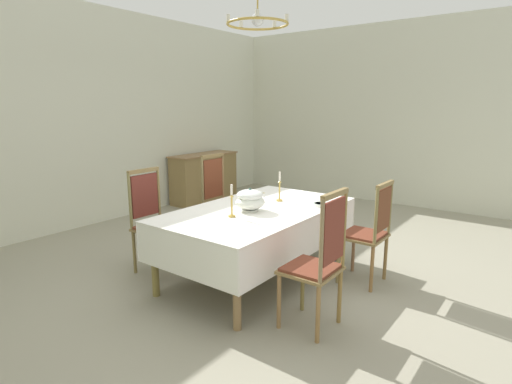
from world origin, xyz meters
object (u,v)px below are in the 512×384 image
Objects in this scene: chandelier at (258,23)px; bowl_near_right at (252,192)px; chair_north_a at (153,219)px; candlestick_west at (232,204)px; candlestick_east at (280,189)px; bowl_near_left at (320,204)px; spoon_secondary at (256,192)px; chair_south_b at (370,230)px; spoon_primary at (323,203)px; soup_tureen at (250,200)px; chair_north_b at (220,199)px; chair_south_a at (318,259)px; dining_table at (257,215)px; sideboard at (204,177)px.

bowl_near_right is at bearing 41.76° from chandelier.
candlestick_west is at bearing 97.47° from chair_north_a.
bowl_near_left is (0.06, -0.48, -0.11)m from candlestick_east.
chair_south_b is at bearing -95.90° from spoon_secondary.
spoon_primary is 0.96m from spoon_secondary.
candlestick_west is 1.80× the size of spoon_secondary.
bowl_near_left is at bearing -38.78° from soup_tureen.
chair_north_a is 3.40× the size of candlestick_east.
candlestick_west is 2.01× the size of bowl_near_right.
chair_north_a reaches higher than chair_south_b.
bowl_near_left is at bearing -93.30° from bowl_near_right.
bowl_near_right is at bearing 87.59° from chair_north_b.
chair_north_b reaches higher than bowl_near_right.
bowl_near_right is at bearing 54.12° from chair_south_a.
chair_south_a is at bearing -130.69° from spoon_secondary.
chair_north_a reaches higher than candlestick_west.
candlestick_west is 1.11m from spoon_primary.
chair_south_a reaches higher than soup_tureen.
soup_tureen is at bearing -149.53° from spoon_secondary.
dining_table is 3.22× the size of chandelier.
sideboard is (1.67, 3.40, -0.31)m from spoon_primary.
sideboard is at bearing 52.58° from chandelier.
sideboard is at bearing 77.58° from spoon_primary.
sideboard is at bearing 52.58° from dining_table.
chair_north_a is 1.13m from soup_tureen.
chandelier is at bearing 61.69° from chair_south_a.
dining_table is at bearing -0.00° from candlestick_west.
soup_tureen is 1.71m from chandelier.
chair_south_a is at bearing -152.47° from bowl_near_left.
dining_table is 0.81m from spoon_secondary.
chair_north_b is 1.48m from spoon_primary.
chandelier is at bearing 155.66° from spoon_primary.
sideboard is (2.38, 2.95, -0.42)m from soup_tureen.
spoon_secondary is at bearing 25.39° from candlestick_west.
dining_table is at bearing 118.36° from chair_north_a.
chair_south_a is 3.67× the size of candlestick_west.
spoon_secondary is 1.99m from chandelier.
bowl_near_left is (0.89, -0.48, -0.11)m from candlestick_west.
chair_north_b is 3.57× the size of candlestick_east.
spoon_secondary is (1.19, 1.52, 0.16)m from chair_south_a.
chair_south_b is 6.04× the size of spoon_secondary.
candlestick_east is 0.51× the size of chandelier.
dining_table is at bearing -144.61° from spoon_secondary.
bowl_near_right reaches higher than dining_table.
chair_south_a reaches higher than candlestick_west.
bowl_near_left is 0.93× the size of bowl_near_right.
sideboard is 2.18× the size of chandelier.
candlestick_west is at bearing 180.00° from soup_tureen.
candlestick_east reaches higher than spoon_primary.
dining_table is at bearing -138.24° from bowl_near_right.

